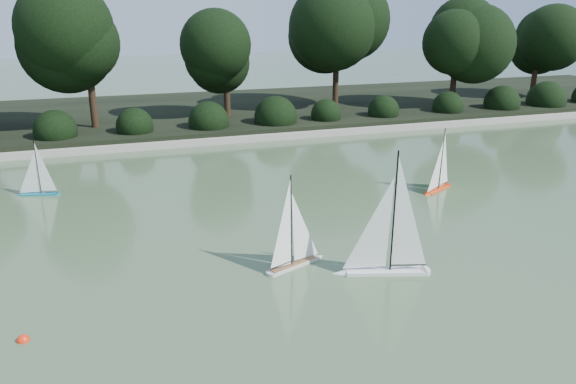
{
  "coord_description": "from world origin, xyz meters",
  "views": [
    {
      "loc": [
        -2.78,
        -5.98,
        3.6
      ],
      "look_at": [
        0.0,
        2.34,
        0.7
      ],
      "focal_mm": 35.0,
      "sensor_mm": 36.0,
      "label": 1
    }
  ],
  "objects_px": {
    "sailboat_teal": "(35,186)",
    "race_buoy": "(23,341)",
    "sailboat_orange": "(437,181)",
    "sailboat_white_a": "(379,254)",
    "sailboat_white_b": "(298,251)"
  },
  "relations": [
    {
      "from": "sailboat_teal",
      "to": "race_buoy",
      "type": "height_order",
      "value": "sailboat_teal"
    },
    {
      "from": "sailboat_orange",
      "to": "race_buoy",
      "type": "xyz_separation_m",
      "value": [
        -7.47,
        -3.25,
        -0.22
      ]
    },
    {
      "from": "sailboat_white_a",
      "to": "sailboat_teal",
      "type": "xyz_separation_m",
      "value": [
        -4.92,
        5.32,
        -0.11
      ]
    },
    {
      "from": "sailboat_white_b",
      "to": "race_buoy",
      "type": "bearing_deg",
      "value": -166.56
    },
    {
      "from": "sailboat_white_a",
      "to": "sailboat_orange",
      "type": "bearing_deg",
      "value": 46.42
    },
    {
      "from": "sailboat_white_a",
      "to": "sailboat_white_b",
      "type": "distance_m",
      "value": 1.17
    },
    {
      "from": "sailboat_white_a",
      "to": "sailboat_teal",
      "type": "bearing_deg",
      "value": 132.78
    },
    {
      "from": "sailboat_white_b",
      "to": "race_buoy",
      "type": "xyz_separation_m",
      "value": [
        -3.62,
        -0.86,
        -0.23
      ]
    },
    {
      "from": "sailboat_teal",
      "to": "race_buoy",
      "type": "relative_size",
      "value": 8.39
    },
    {
      "from": "sailboat_teal",
      "to": "sailboat_orange",
      "type": "bearing_deg",
      "value": -16.59
    },
    {
      "from": "sailboat_orange",
      "to": "sailboat_white_a",
      "type": "bearing_deg",
      "value": -133.58
    },
    {
      "from": "sailboat_orange",
      "to": "sailboat_teal",
      "type": "height_order",
      "value": "sailboat_orange"
    },
    {
      "from": "race_buoy",
      "to": "sailboat_orange",
      "type": "bearing_deg",
      "value": 23.51
    },
    {
      "from": "sailboat_white_b",
      "to": "sailboat_orange",
      "type": "height_order",
      "value": "sailboat_white_b"
    },
    {
      "from": "race_buoy",
      "to": "sailboat_white_b",
      "type": "bearing_deg",
      "value": 13.44
    }
  ]
}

